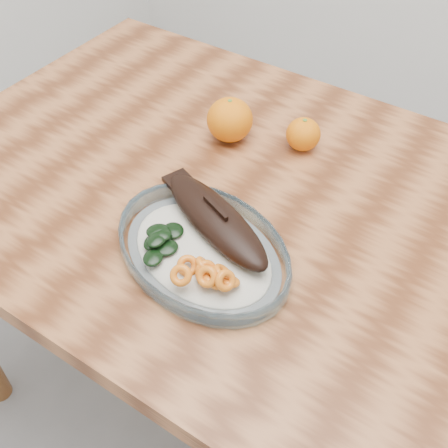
% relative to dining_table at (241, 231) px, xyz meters
% --- Properties ---
extents(ground, '(3.00, 3.00, 0.00)m').
position_rel_dining_table_xyz_m(ground, '(0.00, 0.00, -0.65)').
color(ground, slate).
rests_on(ground, ground).
extents(dining_table, '(1.20, 0.80, 0.75)m').
position_rel_dining_table_xyz_m(dining_table, '(0.00, 0.00, 0.00)').
color(dining_table, '#592C15').
rests_on(dining_table, ground).
extents(plated_meal, '(0.67, 0.67, 0.08)m').
position_rel_dining_table_xyz_m(plated_meal, '(0.03, -0.16, 0.12)').
color(plated_meal, white).
rests_on(plated_meal, dining_table).
extents(orange_left, '(0.09, 0.09, 0.09)m').
position_rel_dining_table_xyz_m(orange_left, '(-0.10, 0.12, 0.14)').
color(orange_left, '#DE6804').
rests_on(orange_left, dining_table).
extents(orange_right, '(0.06, 0.06, 0.06)m').
position_rel_dining_table_xyz_m(orange_right, '(0.03, 0.17, 0.13)').
color(orange_right, '#DE6804').
rests_on(orange_right, dining_table).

